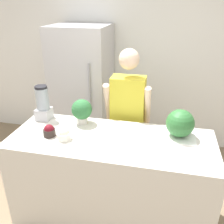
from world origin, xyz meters
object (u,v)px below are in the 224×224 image
bowl_cherries (49,131)px  bowl_cream (64,134)px  person (127,120)px  blender (43,104)px  potted_plant (82,110)px  watermelon (180,123)px  refrigerator (83,91)px

bowl_cherries → bowl_cream: bearing=-11.2°
person → blender: person is taller
bowl_cream → potted_plant: size_ratio=0.49×
blender → potted_plant: (0.43, -0.01, -0.03)m
potted_plant → watermelon: bearing=-4.2°
potted_plant → person: bearing=40.2°
person → bowl_cream: person is taller
refrigerator → bowl_cherries: bearing=-84.2°
refrigerator → person: (0.77, -0.71, -0.04)m
person → bowl_cream: size_ratio=13.17×
refrigerator → person: bearing=-42.5°
blender → refrigerator: bearing=86.0°
refrigerator → watermelon: (1.32, -1.13, 0.18)m
refrigerator → bowl_cream: 1.44m
person → bowl_cherries: (-0.63, -0.67, 0.13)m
bowl_cherries → potted_plant: size_ratio=0.45×
person → potted_plant: bearing=-139.8°
bowl_cream → potted_plant: 0.36m
blender → potted_plant: bearing=-0.7°
watermelon → blender: 1.40m
bowl_cherries → blender: size_ratio=0.31×
blender → bowl_cream: bearing=-43.6°
potted_plant → blender: bearing=179.3°
person → bowl_cherries: 0.93m
refrigerator → blender: bearing=-94.0°
bowl_cream → blender: bearing=136.4°
person → bowl_cherries: size_ratio=14.35×
person → watermelon: size_ratio=6.46×
refrigerator → potted_plant: refrigerator is taller
refrigerator → bowl_cream: size_ratio=14.34×
refrigerator → bowl_cherries: 1.38m
refrigerator → watermelon: size_ratio=7.03×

